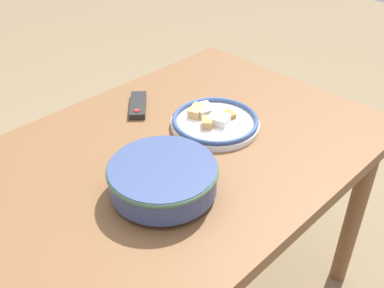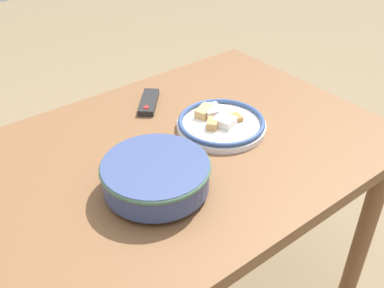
% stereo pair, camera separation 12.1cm
% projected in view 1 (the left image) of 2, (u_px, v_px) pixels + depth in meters
% --- Properties ---
extents(dining_table, '(1.31, 0.84, 0.71)m').
position_uv_depth(dining_table, '(164.00, 180.00, 1.28)').
color(dining_table, brown).
rests_on(dining_table, ground_plane).
extents(noodle_bowl, '(0.27, 0.27, 0.08)m').
position_uv_depth(noodle_bowl, '(163.00, 178.00, 1.08)').
color(noodle_bowl, '#384775').
rests_on(noodle_bowl, dining_table).
extents(food_plate, '(0.27, 0.27, 0.04)m').
position_uv_depth(food_plate, '(215.00, 121.00, 1.35)').
color(food_plate, white).
rests_on(food_plate, dining_table).
extents(tv_remote, '(0.14, 0.15, 0.02)m').
position_uv_depth(tv_remote, '(138.00, 105.00, 1.44)').
color(tv_remote, black).
rests_on(tv_remote, dining_table).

